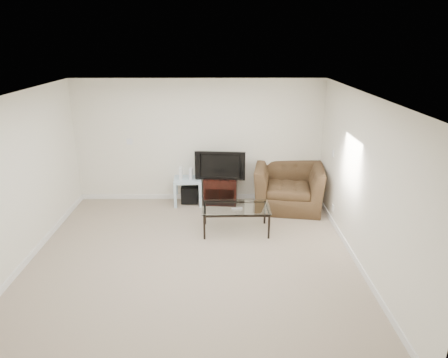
{
  "coord_description": "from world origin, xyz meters",
  "views": [
    {
      "loc": [
        0.45,
        -5.37,
        3.23
      ],
      "look_at": [
        0.5,
        1.2,
        0.9
      ],
      "focal_mm": 32.0,
      "sensor_mm": 36.0,
      "label": 1
    }
  ],
  "objects_px": {
    "tv_stand": "(221,190)",
    "recliner": "(289,180)",
    "coffee_table": "(236,219)",
    "side_table": "(188,191)",
    "subwoofer": "(190,194)",
    "television": "(220,164)"
  },
  "relations": [
    {
      "from": "tv_stand",
      "to": "side_table",
      "type": "height_order",
      "value": "tv_stand"
    },
    {
      "from": "television",
      "to": "recliner",
      "type": "bearing_deg",
      "value": -3.59
    },
    {
      "from": "television",
      "to": "subwoofer",
      "type": "relative_size",
      "value": 2.75
    },
    {
      "from": "tv_stand",
      "to": "coffee_table",
      "type": "height_order",
      "value": "tv_stand"
    },
    {
      "from": "television",
      "to": "side_table",
      "type": "distance_m",
      "value": 0.88
    },
    {
      "from": "television",
      "to": "recliner",
      "type": "distance_m",
      "value": 1.39
    },
    {
      "from": "television",
      "to": "recliner",
      "type": "relative_size",
      "value": 0.7
    },
    {
      "from": "side_table",
      "to": "subwoofer",
      "type": "distance_m",
      "value": 0.09
    },
    {
      "from": "subwoofer",
      "to": "recliner",
      "type": "bearing_deg",
      "value": -7.28
    },
    {
      "from": "side_table",
      "to": "recliner",
      "type": "relative_size",
      "value": 0.42
    },
    {
      "from": "television",
      "to": "tv_stand",
      "type": "bearing_deg",
      "value": 90.03
    },
    {
      "from": "tv_stand",
      "to": "subwoofer",
      "type": "distance_m",
      "value": 0.64
    },
    {
      "from": "tv_stand",
      "to": "recliner",
      "type": "relative_size",
      "value": 0.5
    },
    {
      "from": "tv_stand",
      "to": "recliner",
      "type": "distance_m",
      "value": 1.4
    },
    {
      "from": "tv_stand",
      "to": "television",
      "type": "distance_m",
      "value": 0.57
    },
    {
      "from": "side_table",
      "to": "subwoofer",
      "type": "height_order",
      "value": "side_table"
    },
    {
      "from": "side_table",
      "to": "coffee_table",
      "type": "relative_size",
      "value": 0.47
    },
    {
      "from": "recliner",
      "to": "coffee_table",
      "type": "relative_size",
      "value": 1.13
    },
    {
      "from": "tv_stand",
      "to": "recliner",
      "type": "bearing_deg",
      "value": -4.77
    },
    {
      "from": "tv_stand",
      "to": "coffee_table",
      "type": "distance_m",
      "value": 1.32
    },
    {
      "from": "tv_stand",
      "to": "side_table",
      "type": "distance_m",
      "value": 0.67
    },
    {
      "from": "subwoofer",
      "to": "coffee_table",
      "type": "height_order",
      "value": "coffee_table"
    }
  ]
}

